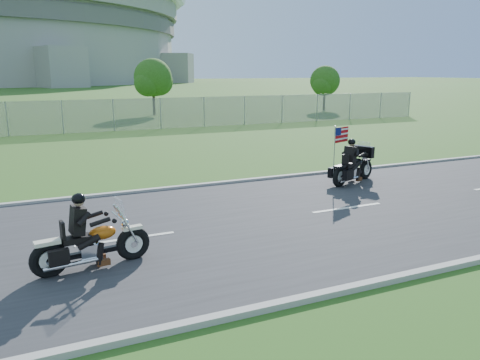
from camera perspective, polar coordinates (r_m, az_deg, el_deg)
name	(u,v)px	position (r m, az deg, el deg)	size (l,w,h in m)	color
ground	(210,229)	(11.31, -3.68, -5.97)	(420.00, 420.00, 0.00)	#35531A
road	(210,228)	(11.30, -3.68, -5.87)	(120.00, 8.00, 0.04)	#28282B
curb_north	(166,189)	(15.01, -9.06, -1.08)	(120.00, 0.18, 0.12)	#9E9B93
curb_south	(296,301)	(7.91, 6.88, -14.42)	(120.00, 0.18, 0.12)	#9E9B93
fence	(7,119)	(30.19, -26.54, 6.66)	(60.00, 0.03, 2.00)	gray
tree_fence_near	(153,80)	(41.24, -10.52, 11.95)	(3.52, 3.28, 4.75)	#382316
tree_fence_far	(325,82)	(45.94, 10.33, 11.64)	(3.08, 2.87, 4.20)	#382316
motorcycle_lead	(90,245)	(9.36, -17.78, -7.58)	(2.27, 0.76, 1.53)	black
motorcycle_follow	(353,168)	(16.08, 13.63, 1.42)	(2.20, 1.15, 1.91)	black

